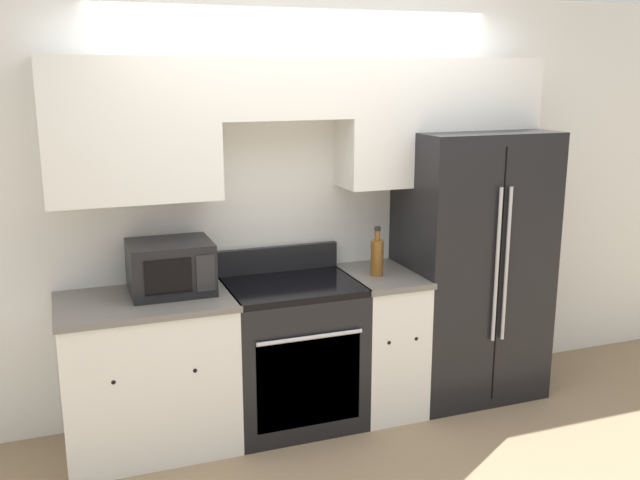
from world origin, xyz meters
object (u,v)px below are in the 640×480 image
oven_range (292,352)px  refrigerator (469,264)px  bottle (377,256)px  microwave (171,267)px

oven_range → refrigerator: bearing=1.5°
oven_range → refrigerator: refrigerator is taller
oven_range → refrigerator: 1.32m
oven_range → bottle: 0.79m
oven_range → microwave: bearing=174.0°
oven_range → bottle: (0.55, -0.03, 0.56)m
microwave → bottle: bottle is taller
refrigerator → bottle: bearing=-175.3°
microwave → bottle: size_ratio=1.51×
oven_range → bottle: bottle is taller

